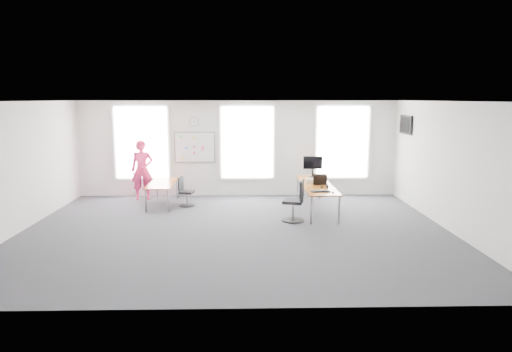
{
  "coord_description": "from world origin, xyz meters",
  "views": [
    {
      "loc": [
        0.23,
        -10.31,
        3.06
      ],
      "look_at": [
        0.51,
        1.2,
        1.1
      ],
      "focal_mm": 32.0,
      "sensor_mm": 36.0,
      "label": 1
    }
  ],
  "objects_px": {
    "chair_left": "(185,193)",
    "keyboard": "(320,191)",
    "desk_left": "(162,185)",
    "person": "(142,170)",
    "desk_right": "(316,186)",
    "headphones": "(324,186)",
    "monitor": "(313,165)",
    "chair_right": "(295,203)"
  },
  "relations": [
    {
      "from": "person",
      "to": "monitor",
      "type": "bearing_deg",
      "value": -15.54
    },
    {
      "from": "chair_left",
      "to": "chair_right",
      "type": "bearing_deg",
      "value": -108.9
    },
    {
      "from": "chair_left",
      "to": "keyboard",
      "type": "distance_m",
      "value": 4.0
    },
    {
      "from": "chair_left",
      "to": "keyboard",
      "type": "relative_size",
      "value": 1.73
    },
    {
      "from": "desk_left",
      "to": "chair_left",
      "type": "distance_m",
      "value": 0.73
    },
    {
      "from": "chair_left",
      "to": "headphones",
      "type": "relative_size",
      "value": 4.45
    },
    {
      "from": "chair_right",
      "to": "monitor",
      "type": "height_order",
      "value": "monitor"
    },
    {
      "from": "headphones",
      "to": "monitor",
      "type": "distance_m",
      "value": 1.72
    },
    {
      "from": "chair_right",
      "to": "keyboard",
      "type": "distance_m",
      "value": 0.7
    },
    {
      "from": "chair_right",
      "to": "chair_left",
      "type": "distance_m",
      "value": 3.46
    },
    {
      "from": "desk_left",
      "to": "keyboard",
      "type": "relative_size",
      "value": 3.72
    },
    {
      "from": "person",
      "to": "desk_left",
      "type": "bearing_deg",
      "value": -58.26
    },
    {
      "from": "keyboard",
      "to": "monitor",
      "type": "bearing_deg",
      "value": 78.4
    },
    {
      "from": "chair_right",
      "to": "monitor",
      "type": "bearing_deg",
      "value": 175.89
    },
    {
      "from": "desk_left",
      "to": "chair_right",
      "type": "bearing_deg",
      "value": -26.79
    },
    {
      "from": "headphones",
      "to": "monitor",
      "type": "relative_size",
      "value": 0.3
    },
    {
      "from": "desk_right",
      "to": "person",
      "type": "xyz_separation_m",
      "value": [
        -5.11,
        1.51,
        0.22
      ]
    },
    {
      "from": "desk_right",
      "to": "chair_left",
      "type": "xyz_separation_m",
      "value": [
        -3.69,
        0.59,
        -0.32
      ]
    },
    {
      "from": "desk_left",
      "to": "chair_left",
      "type": "xyz_separation_m",
      "value": [
        0.67,
        -0.12,
        -0.24
      ]
    },
    {
      "from": "person",
      "to": "monitor",
      "type": "height_order",
      "value": "person"
    },
    {
      "from": "chair_right",
      "to": "chair_left",
      "type": "bearing_deg",
      "value": -105.4
    },
    {
      "from": "headphones",
      "to": "monitor",
      "type": "bearing_deg",
      "value": 107.19
    },
    {
      "from": "chair_left",
      "to": "headphones",
      "type": "bearing_deg",
      "value": -96.32
    },
    {
      "from": "headphones",
      "to": "keyboard",
      "type": "bearing_deg",
      "value": -96.29
    },
    {
      "from": "headphones",
      "to": "chair_right",
      "type": "bearing_deg",
      "value": -131.52
    },
    {
      "from": "chair_right",
      "to": "keyboard",
      "type": "relative_size",
      "value": 2.16
    },
    {
      "from": "chair_left",
      "to": "keyboard",
      "type": "height_order",
      "value": "chair_left"
    },
    {
      "from": "chair_right",
      "to": "monitor",
      "type": "xyz_separation_m",
      "value": [
        0.75,
        2.23,
        0.66
      ]
    },
    {
      "from": "person",
      "to": "keyboard",
      "type": "xyz_separation_m",
      "value": [
        5.04,
        -2.58,
        -0.16
      ]
    },
    {
      "from": "desk_right",
      "to": "keyboard",
      "type": "height_order",
      "value": "keyboard"
    },
    {
      "from": "chair_left",
      "to": "monitor",
      "type": "bearing_deg",
      "value": -71.34
    },
    {
      "from": "monitor",
      "to": "person",
      "type": "bearing_deg",
      "value": 175.43
    },
    {
      "from": "chair_right",
      "to": "monitor",
      "type": "relative_size",
      "value": 1.66
    },
    {
      "from": "keyboard",
      "to": "person",
      "type": "bearing_deg",
      "value": 144.53
    },
    {
      "from": "desk_left",
      "to": "monitor",
      "type": "height_order",
      "value": "monitor"
    },
    {
      "from": "chair_right",
      "to": "person",
      "type": "distance_m",
      "value": 5.16
    },
    {
      "from": "desk_left",
      "to": "person",
      "type": "relative_size",
      "value": 0.99
    },
    {
      "from": "chair_right",
      "to": "headphones",
      "type": "relative_size",
      "value": 5.57
    },
    {
      "from": "desk_left",
      "to": "headphones",
      "type": "height_order",
      "value": "headphones"
    },
    {
      "from": "chair_right",
      "to": "headphones",
      "type": "distance_m",
      "value": 1.03
    },
    {
      "from": "desk_left",
      "to": "chair_right",
      "type": "xyz_separation_m",
      "value": [
        3.67,
        -1.85,
        -0.14
      ]
    },
    {
      "from": "chair_left",
      "to": "keyboard",
      "type": "xyz_separation_m",
      "value": [
        3.63,
        -1.65,
        0.38
      ]
    }
  ]
}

